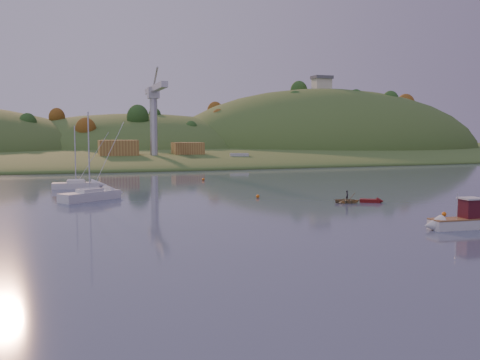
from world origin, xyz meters
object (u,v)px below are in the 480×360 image
object	(u,v)px
sailboat_far	(76,185)
canoe	(347,200)
fishing_boat	(453,220)
sailboat_near	(90,195)
red_tender	(375,201)

from	to	relation	value
sailboat_far	canoe	distance (m)	45.29
fishing_boat	sailboat_near	bearing A→B (deg)	-43.88
canoe	red_tender	xyz separation A→B (m)	(3.70, -0.78, -0.11)
sailboat_near	sailboat_far	distance (m)	16.85
sailboat_far	canoe	xyz separation A→B (m)	(33.48, -30.50, -0.36)
fishing_boat	red_tender	size ratio (longest dim) A/B	1.96
canoe	red_tender	size ratio (longest dim) A/B	1.01
fishing_boat	sailboat_near	world-z (taller)	sailboat_near
sailboat_near	canoe	bearing A→B (deg)	-57.98
sailboat_near	red_tender	xyz separation A→B (m)	(35.81, -14.48, -0.55)
fishing_boat	canoe	xyz separation A→B (m)	(0.20, 20.37, -0.54)
sailboat_far	canoe	world-z (taller)	sailboat_far
sailboat_far	red_tender	bearing A→B (deg)	-34.37
sailboat_near	red_tender	distance (m)	38.63
fishing_boat	red_tender	xyz separation A→B (m)	(3.90, 19.60, -0.66)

